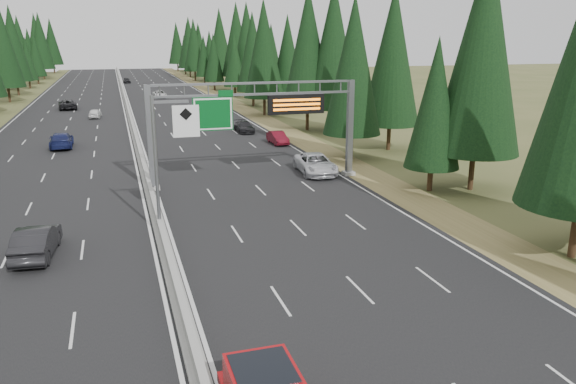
# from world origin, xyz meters

# --- Properties ---
(road) EXTENTS (32.00, 260.00, 0.08)m
(road) POSITION_xyz_m (0.00, 80.00, 0.04)
(road) COLOR black
(road) RESTS_ON ground
(shoulder_right) EXTENTS (3.60, 260.00, 0.06)m
(shoulder_right) POSITION_xyz_m (17.80, 80.00, 0.03)
(shoulder_right) COLOR olive
(shoulder_right) RESTS_ON ground
(median_barrier) EXTENTS (0.70, 260.00, 0.85)m
(median_barrier) POSITION_xyz_m (0.00, 80.00, 0.41)
(median_barrier) COLOR gray
(median_barrier) RESTS_ON road
(sign_gantry) EXTENTS (16.75, 0.98, 7.80)m
(sign_gantry) POSITION_xyz_m (8.92, 34.88, 5.27)
(sign_gantry) COLOR slate
(sign_gantry) RESTS_ON road
(hov_sign_pole) EXTENTS (2.80, 0.50, 8.00)m
(hov_sign_pole) POSITION_xyz_m (0.58, 24.97, 4.72)
(hov_sign_pole) COLOR slate
(hov_sign_pole) RESTS_ON road
(tree_row_right) EXTENTS (11.53, 242.15, 18.52)m
(tree_row_right) POSITION_xyz_m (22.02, 71.68, 9.24)
(tree_row_right) COLOR black
(tree_row_right) RESTS_ON ground
(silver_minivan) EXTENTS (3.24, 6.13, 1.64)m
(silver_minivan) POSITION_xyz_m (13.77, 36.33, 0.90)
(silver_minivan) COLOR silver
(silver_minivan) RESTS_ON road
(car_ahead_green) EXTENTS (1.75, 3.95, 1.32)m
(car_ahead_green) POSITION_xyz_m (8.59, 66.02, 0.74)
(car_ahead_green) COLOR #14592E
(car_ahead_green) RESTS_ON road
(car_ahead_dkred) EXTENTS (1.53, 4.09, 1.34)m
(car_ahead_dkred) POSITION_xyz_m (14.50, 50.30, 0.75)
(car_ahead_dkred) COLOR #5F0D1A
(car_ahead_dkred) RESTS_ON road
(car_ahead_dkgrey) EXTENTS (1.90, 4.54, 1.31)m
(car_ahead_dkgrey) POSITION_xyz_m (12.78, 58.89, 0.74)
(car_ahead_dkgrey) COLOR black
(car_ahead_dkgrey) RESTS_ON road
(car_ahead_white) EXTENTS (2.48, 4.97, 1.35)m
(car_ahead_white) POSITION_xyz_m (6.43, 102.54, 0.76)
(car_ahead_white) COLOR silver
(car_ahead_white) RESTS_ON road
(car_ahead_far) EXTENTS (1.92, 4.01, 1.32)m
(car_ahead_far) POSITION_xyz_m (1.50, 141.53, 0.74)
(car_ahead_far) COLOR black
(car_ahead_far) RESTS_ON road
(car_onc_near) EXTENTS (2.15, 5.11, 1.64)m
(car_onc_near) POSITION_xyz_m (-6.43, 23.19, 0.90)
(car_onc_near) COLOR black
(car_onc_near) RESTS_ON road
(car_onc_blue) EXTENTS (2.31, 5.48, 1.58)m
(car_onc_blue) POSITION_xyz_m (-7.50, 54.86, 0.87)
(car_onc_blue) COLOR #171E51
(car_onc_blue) RESTS_ON road
(car_onc_white) EXTENTS (1.91, 3.93, 1.29)m
(car_onc_white) POSITION_xyz_m (-4.68, 77.39, 0.73)
(car_onc_white) COLOR white
(car_onc_white) RESTS_ON road
(car_onc_far) EXTENTS (3.17, 5.90, 1.58)m
(car_onc_far) POSITION_xyz_m (-9.07, 89.14, 0.87)
(car_onc_far) COLOR black
(car_onc_far) RESTS_ON road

